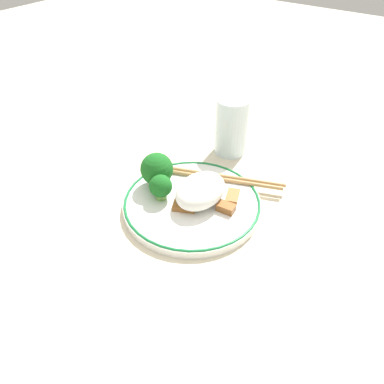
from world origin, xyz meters
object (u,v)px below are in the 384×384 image
drinking_glass (231,126)px  plate (192,203)px  broccoli_back_center (161,187)px  chopsticks (218,177)px  broccoli_back_left (157,169)px

drinking_glass → plate: bearing=-168.2°
plate → broccoli_back_center: (-0.02, 0.05, 0.03)m
plate → broccoli_back_center: 0.06m
chopsticks → drinking_glass: size_ratio=2.01×
chopsticks → drinking_glass: 0.13m
drinking_glass → broccoli_back_left: bearing=169.3°
broccoli_back_center → chopsticks: size_ratio=0.19×
plate → drinking_glass: (0.19, 0.04, 0.05)m
broccoli_back_left → drinking_glass: size_ratio=0.55×
chopsticks → broccoli_back_left: bearing=134.5°
broccoli_back_left → chopsticks: 0.12m
plate → chopsticks: bearing=-2.0°
broccoli_back_left → chopsticks: broccoli_back_left is taller
broccoli_back_left → broccoli_back_center: 0.04m
chopsticks → drinking_glass: drinking_glass is taller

